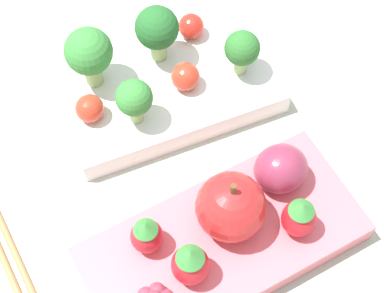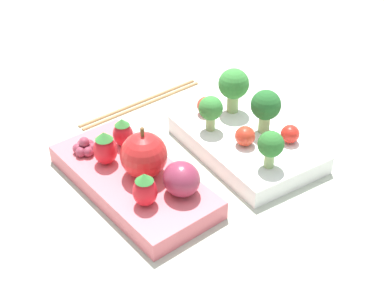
{
  "view_description": "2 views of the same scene",
  "coord_description": "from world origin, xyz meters",
  "px_view_note": "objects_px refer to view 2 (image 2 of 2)",
  "views": [
    {
      "loc": [
        -0.11,
        -0.23,
        0.5
      ],
      "look_at": [
        -0.0,
        0.0,
        0.03
      ],
      "focal_mm": 60.0,
      "sensor_mm": 36.0,
      "label": 1
    },
    {
      "loc": [
        0.44,
        -0.29,
        0.41
      ],
      "look_at": [
        -0.0,
        0.0,
        0.03
      ],
      "focal_mm": 50.0,
      "sensor_mm": 36.0,
      "label": 2
    }
  ],
  "objects_px": {
    "strawberry_2": "(105,148)",
    "plum": "(181,179)",
    "broccoli_floret_3": "(266,107)",
    "grape_cluster": "(85,147)",
    "broccoli_floret_2": "(271,145)",
    "strawberry_0": "(145,190)",
    "bento_box_fruit": "(133,180)",
    "apple": "(143,155)",
    "strawberry_1": "(123,133)",
    "broccoli_floret_0": "(211,109)",
    "bento_box_savoury": "(246,143)",
    "cherry_tomato_1": "(290,134)",
    "cherry_tomato_0": "(206,106)",
    "cherry_tomato_2": "(245,136)",
    "broccoli_floret_1": "(234,85)",
    "chopsticks_pair": "(142,102)"
  },
  "relations": [
    {
      "from": "strawberry_2",
      "to": "plum",
      "type": "relative_size",
      "value": 1.01
    },
    {
      "from": "broccoli_floret_3",
      "to": "grape_cluster",
      "type": "distance_m",
      "value": 0.23
    },
    {
      "from": "broccoli_floret_2",
      "to": "strawberry_0",
      "type": "height_order",
      "value": "broccoli_floret_2"
    },
    {
      "from": "strawberry_2",
      "to": "bento_box_fruit",
      "type": "bearing_deg",
      "value": 24.75
    },
    {
      "from": "apple",
      "to": "strawberry_1",
      "type": "xyz_separation_m",
      "value": [
        -0.07,
        0.01,
        -0.01
      ]
    },
    {
      "from": "broccoli_floret_0",
      "to": "strawberry_1",
      "type": "relative_size",
      "value": 1.24
    },
    {
      "from": "bento_box_savoury",
      "to": "strawberry_0",
      "type": "xyz_separation_m",
      "value": [
        0.04,
        -0.17,
        0.03
      ]
    },
    {
      "from": "cherry_tomato_1",
      "to": "strawberry_0",
      "type": "bearing_deg",
      "value": -90.05
    },
    {
      "from": "cherry_tomato_0",
      "to": "strawberry_0",
      "type": "xyz_separation_m",
      "value": [
        0.12,
        -0.16,
        0.01
      ]
    },
    {
      "from": "bento_box_savoury",
      "to": "cherry_tomato_2",
      "type": "distance_m",
      "value": 0.03
    },
    {
      "from": "broccoli_floret_1",
      "to": "broccoli_floret_2",
      "type": "bearing_deg",
      "value": -18.29
    },
    {
      "from": "strawberry_0",
      "to": "chopsticks_pair",
      "type": "relative_size",
      "value": 0.2
    },
    {
      "from": "cherry_tomato_2",
      "to": "strawberry_0",
      "type": "relative_size",
      "value": 0.62
    },
    {
      "from": "cherry_tomato_1",
      "to": "strawberry_1",
      "type": "height_order",
      "value": "strawberry_1"
    },
    {
      "from": "broccoli_floret_0",
      "to": "broccoli_floret_3",
      "type": "bearing_deg",
      "value": 52.31
    },
    {
      "from": "cherry_tomato_0",
      "to": "chopsticks_pair",
      "type": "relative_size",
      "value": 0.12
    },
    {
      "from": "strawberry_0",
      "to": "broccoli_floret_1",
      "type": "bearing_deg",
      "value": 116.98
    },
    {
      "from": "cherry_tomato_1",
      "to": "plum",
      "type": "bearing_deg",
      "value": -87.95
    },
    {
      "from": "cherry_tomato_1",
      "to": "broccoli_floret_0",
      "type": "bearing_deg",
      "value": -140.2
    },
    {
      "from": "broccoli_floret_1",
      "to": "broccoli_floret_2",
      "type": "distance_m",
      "value": 0.13
    },
    {
      "from": "bento_box_savoury",
      "to": "bento_box_fruit",
      "type": "relative_size",
      "value": 0.84
    },
    {
      "from": "broccoli_floret_3",
      "to": "strawberry_0",
      "type": "height_order",
      "value": "broccoli_floret_3"
    },
    {
      "from": "cherry_tomato_0",
      "to": "cherry_tomato_2",
      "type": "height_order",
      "value": "same"
    },
    {
      "from": "broccoli_floret_0",
      "to": "broccoli_floret_2",
      "type": "xyz_separation_m",
      "value": [
        0.1,
        0.01,
        -0.0
      ]
    },
    {
      "from": "apple",
      "to": "strawberry_1",
      "type": "bearing_deg",
      "value": 173.49
    },
    {
      "from": "broccoli_floret_2",
      "to": "cherry_tomato_1",
      "type": "height_order",
      "value": "broccoli_floret_2"
    },
    {
      "from": "bento_box_fruit",
      "to": "cherry_tomato_2",
      "type": "height_order",
      "value": "cherry_tomato_2"
    },
    {
      "from": "cherry_tomato_2",
      "to": "apple",
      "type": "relative_size",
      "value": 0.4
    },
    {
      "from": "bento_box_fruit",
      "to": "cherry_tomato_2",
      "type": "bearing_deg",
      "value": 78.39
    },
    {
      "from": "broccoli_floret_3",
      "to": "grape_cluster",
      "type": "relative_size",
      "value": 1.94
    },
    {
      "from": "cherry_tomato_0",
      "to": "strawberry_2",
      "type": "distance_m",
      "value": 0.17
    },
    {
      "from": "broccoli_floret_0",
      "to": "bento_box_fruit",
      "type": "bearing_deg",
      "value": -80.08
    },
    {
      "from": "bento_box_fruit",
      "to": "plum",
      "type": "relative_size",
      "value": 5.28
    },
    {
      "from": "apple",
      "to": "grape_cluster",
      "type": "height_order",
      "value": "apple"
    },
    {
      "from": "broccoli_floret_2",
      "to": "cherry_tomato_0",
      "type": "xyz_separation_m",
      "value": [
        -0.14,
        0.01,
        -0.02
      ]
    },
    {
      "from": "strawberry_1",
      "to": "chopsticks_pair",
      "type": "relative_size",
      "value": 0.19
    },
    {
      "from": "strawberry_2",
      "to": "strawberry_1",
      "type": "bearing_deg",
      "value": 121.38
    },
    {
      "from": "plum",
      "to": "chopsticks_pair",
      "type": "distance_m",
      "value": 0.25
    },
    {
      "from": "bento_box_fruit",
      "to": "grape_cluster",
      "type": "distance_m",
      "value": 0.08
    },
    {
      "from": "cherry_tomato_2",
      "to": "chopsticks_pair",
      "type": "height_order",
      "value": "cherry_tomato_2"
    },
    {
      "from": "broccoli_floret_3",
      "to": "plum",
      "type": "relative_size",
      "value": 1.36
    },
    {
      "from": "broccoli_floret_2",
      "to": "apple",
      "type": "xyz_separation_m",
      "value": [
        -0.07,
        -0.13,
        -0.0
      ]
    },
    {
      "from": "bento_box_fruit",
      "to": "broccoli_floret_0",
      "type": "bearing_deg",
      "value": 99.92
    },
    {
      "from": "strawberry_2",
      "to": "chopsticks_pair",
      "type": "xyz_separation_m",
      "value": [
        -0.13,
        0.12,
        -0.04
      ]
    },
    {
      "from": "strawberry_1",
      "to": "bento_box_savoury",
      "type": "bearing_deg",
      "value": 63.05
    },
    {
      "from": "broccoli_floret_0",
      "to": "plum",
      "type": "bearing_deg",
      "value": -49.66
    },
    {
      "from": "bento_box_savoury",
      "to": "broccoli_floret_0",
      "type": "bearing_deg",
      "value": -142.04
    },
    {
      "from": "broccoli_floret_1",
      "to": "strawberry_2",
      "type": "bearing_deg",
      "value": -87.57
    },
    {
      "from": "broccoli_floret_1",
      "to": "plum",
      "type": "distance_m",
      "value": 0.19
    },
    {
      "from": "strawberry_0",
      "to": "cherry_tomato_2",
      "type": "bearing_deg",
      "value": 99.62
    }
  ]
}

